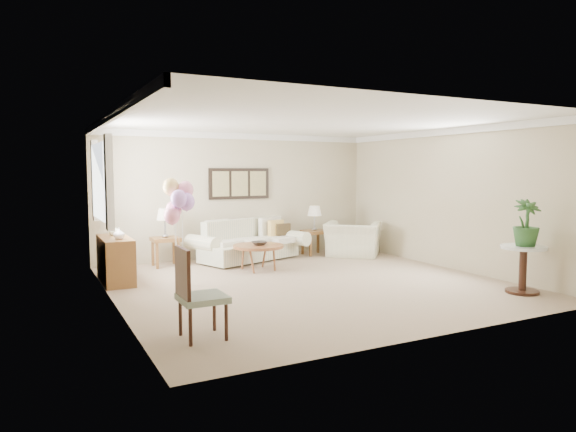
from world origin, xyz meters
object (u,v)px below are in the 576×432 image
object	(u,v)px
accent_chair	(196,292)
balloon_cluster	(178,201)
sofa	(249,244)
armchair	(352,239)
coffee_table	(258,247)

from	to	relation	value
accent_chair	balloon_cluster	distance (m)	2.82
sofa	accent_chair	distance (m)	4.94
balloon_cluster	armchair	bearing A→B (deg)	15.73
accent_chair	balloon_cluster	size ratio (longest dim) A/B	0.59
armchair	accent_chair	bearing A→B (deg)	82.33
armchair	balloon_cluster	bearing A→B (deg)	58.52
sofa	coffee_table	xyz separation A→B (m)	(-0.25, -1.06, 0.10)
sofa	armchair	world-z (taller)	sofa
coffee_table	armchair	xyz separation A→B (m)	(2.44, 0.55, -0.07)
armchair	accent_chair	world-z (taller)	accent_chair
sofa	coffee_table	bearing A→B (deg)	-103.26
coffee_table	balloon_cluster	distance (m)	1.96
sofa	balloon_cluster	size ratio (longest dim) A/B	1.47
sofa	balloon_cluster	xyz separation A→B (m)	(-1.88, -1.66, 1.02)
accent_chair	balloon_cluster	bearing A→B (deg)	78.79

